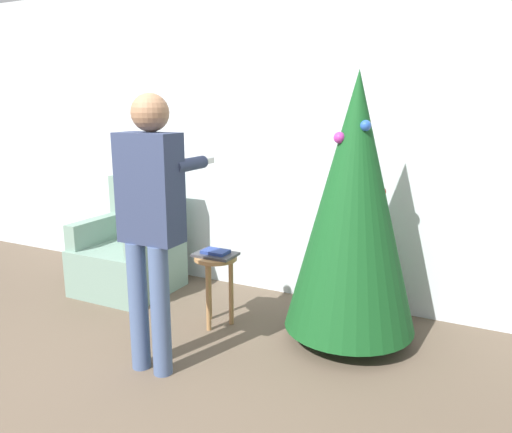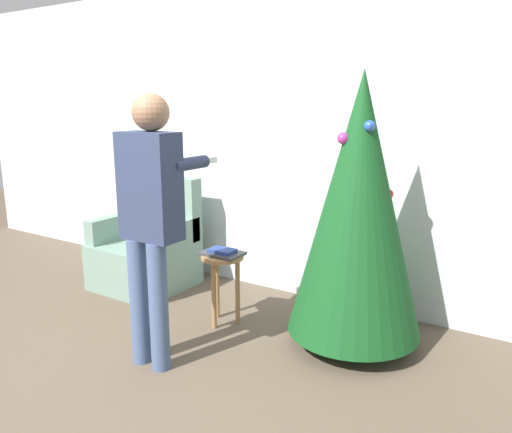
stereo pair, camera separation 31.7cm
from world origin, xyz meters
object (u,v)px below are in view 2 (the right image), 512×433
at_px(side_stool, 223,270).
at_px(christmas_tree, 358,207).
at_px(armchair, 148,250).
at_px(person_standing, 151,209).

bearing_deg(side_stool, christmas_tree, 12.29).
bearing_deg(armchair, person_standing, -43.66).
relative_size(person_standing, side_stool, 3.13).
bearing_deg(side_stool, person_standing, -91.62).
bearing_deg(armchair, christmas_tree, -2.65).
relative_size(christmas_tree, person_standing, 1.09).
distance_m(person_standing, side_stool, 0.93).
xyz_separation_m(armchair, person_standing, (1.06, -1.01, 0.69)).
distance_m(christmas_tree, side_stool, 1.14).
xyz_separation_m(christmas_tree, armchair, (-2.05, 0.09, -0.66)).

